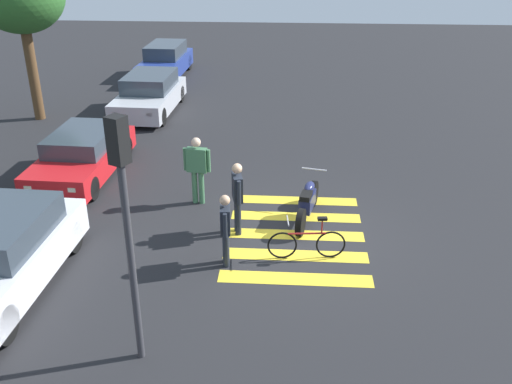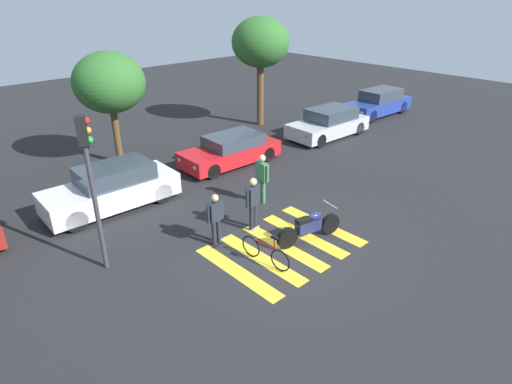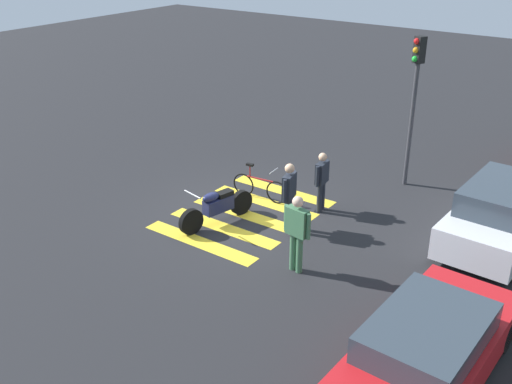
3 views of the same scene
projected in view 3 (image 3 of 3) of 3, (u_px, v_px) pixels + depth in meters
ground_plane at (245, 214)px, 15.34m from camera, size 60.00×60.00×0.00m
police_motorcycle at (217, 207)px, 14.71m from camera, size 2.22×0.76×1.04m
leaning_bicycle at (260, 187)px, 16.04m from camera, size 0.46×1.68×0.98m
officer_on_foot at (322, 179)px, 15.16m from camera, size 0.65×0.25×1.61m
officer_by_motorcycle at (289, 192)px, 14.19m from camera, size 0.68×0.30×1.74m
pedestrian_bystander at (297, 229)px, 12.47m from camera, size 0.26×0.70×1.78m
crosswalk_stripes at (245, 214)px, 15.34m from camera, size 4.05×3.15×0.01m
car_white_van at (503, 213)px, 13.83m from camera, size 4.49×1.88×1.51m
car_red_convertible at (429, 348)px, 9.63m from camera, size 4.37×1.93×1.26m
traffic_light_pole at (415, 88)px, 15.93m from camera, size 0.36×0.32×4.19m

